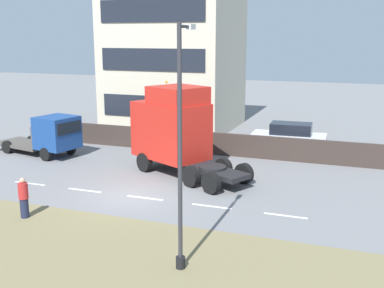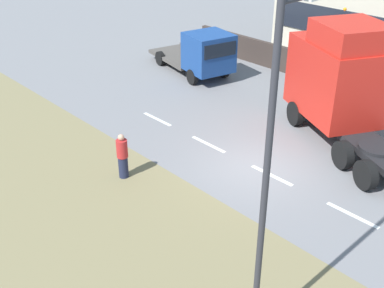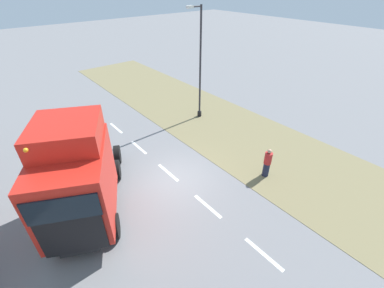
% 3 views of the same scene
% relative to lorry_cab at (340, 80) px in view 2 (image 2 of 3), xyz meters
% --- Properties ---
extents(ground_plane, '(120.00, 120.00, 0.00)m').
position_rel_lorry_cab_xyz_m(ground_plane, '(-4.48, 0.32, -2.34)').
color(ground_plane, slate).
rests_on(ground_plane, ground).
extents(grass_verge, '(7.00, 44.00, 0.01)m').
position_rel_lorry_cab_xyz_m(grass_verge, '(-10.48, 0.32, -2.34)').
color(grass_verge, olive).
rests_on(grass_verge, ground).
extents(lane_markings, '(0.16, 14.60, 0.00)m').
position_rel_lorry_cab_xyz_m(lane_markings, '(-4.48, -0.38, -2.34)').
color(lane_markings, white).
rests_on(lane_markings, ground).
extents(boundary_wall, '(0.25, 24.00, 1.38)m').
position_rel_lorry_cab_xyz_m(boundary_wall, '(4.52, 0.32, -1.65)').
color(boundary_wall, '#382D28').
rests_on(boundary_wall, ground).
extents(lorry_cab, '(5.35, 7.20, 4.80)m').
position_rel_lorry_cab_xyz_m(lorry_cab, '(0.00, 0.00, 0.00)').
color(lorry_cab, black).
rests_on(lorry_cab, ground).
extents(flatbed_truck, '(3.29, 6.20, 2.51)m').
position_rel_lorry_cab_xyz_m(flatbed_truck, '(0.61, 8.36, -1.01)').
color(flatbed_truck, navy).
rests_on(flatbed_truck, ground).
extents(lamp_post, '(1.27, 0.30, 7.60)m').
position_rel_lorry_cab_xyz_m(lamp_post, '(-10.17, -4.41, 1.22)').
color(lamp_post, black).
rests_on(lamp_post, ground).
extents(pedestrian, '(0.39, 0.39, 1.69)m').
position_rel_lorry_cab_xyz_m(pedestrian, '(-8.38, 3.14, -1.52)').
color(pedestrian, '#1E233D').
rests_on(pedestrian, ground).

